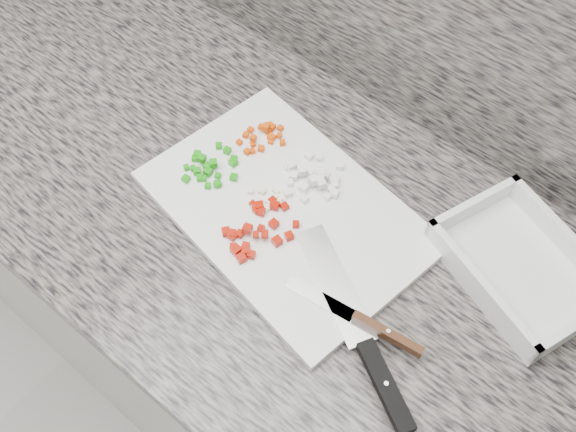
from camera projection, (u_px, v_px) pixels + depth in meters
The scene contains 11 objects.
cabinet at pixel (247, 308), 1.42m from camera, with size 3.92×0.62×0.86m, color white.
countertop at pixel (232, 190), 1.04m from camera, with size 3.96×0.64×0.04m, color #605B55.
cutting_board at pixel (286, 210), 0.99m from camera, with size 0.43×0.28×0.01m, color white.
carrot_pile at pixel (263, 136), 1.05m from camera, with size 0.07×0.08×0.02m.
onion_pile at pixel (314, 178), 1.00m from camera, with size 0.10×0.11×0.02m.
green_pepper_pile at pixel (210, 167), 1.01m from camera, with size 0.09×0.10×0.02m.
red_pepper_pile at pixel (256, 231), 0.95m from camera, with size 0.09×0.12×0.02m.
garlic_pile at pixel (266, 200), 0.98m from camera, with size 0.06×0.05×0.01m.
chef_knife at pixel (367, 348), 0.85m from camera, with size 0.30×0.19×0.02m.
paring_knife at pixel (370, 325), 0.87m from camera, with size 0.21×0.04×0.02m.
tray at pixel (520, 267), 0.92m from camera, with size 0.28×0.24×0.05m.
Camera 1 is at (0.45, 1.03, 1.73)m, focal length 40.00 mm.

